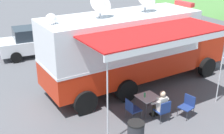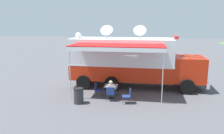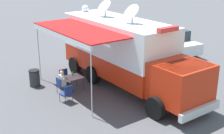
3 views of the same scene
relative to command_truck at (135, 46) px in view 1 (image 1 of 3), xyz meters
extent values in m
plane|color=#515156|center=(0.01, -0.75, -1.95)|extent=(100.00, 100.00, 0.00)
cube|color=silver|center=(-2.04, -1.37, -1.94)|extent=(0.40, 4.80, 0.01)
cube|color=red|center=(0.01, -0.75, -0.80)|extent=(2.92, 7.33, 1.10)
cube|color=white|center=(0.01, -0.75, 0.60)|extent=(2.92, 7.33, 1.70)
cube|color=white|center=(0.01, -0.75, -0.25)|extent=(2.94, 7.35, 0.10)
cube|color=red|center=(-0.26, 3.89, -0.50)|extent=(2.42, 2.23, 1.70)
cube|color=#28333D|center=(-0.27, 4.09, 0.00)|extent=(2.23, 1.59, 0.70)
cube|color=silver|center=(-0.33, 5.02, -1.40)|extent=(2.38, 0.34, 0.36)
cylinder|color=black|center=(-1.50, 3.62, -1.45)|extent=(0.36, 1.02, 1.00)
cylinder|color=black|center=(1.00, 3.77, -1.45)|extent=(0.36, 1.02, 1.00)
cylinder|color=black|center=(-1.21, -1.36, -1.45)|extent=(0.36, 1.02, 1.00)
cylinder|color=black|center=(1.29, -1.22, -1.45)|extent=(0.36, 1.02, 1.00)
cylinder|color=black|center=(-1.09, -3.34, -1.45)|extent=(0.36, 1.02, 1.00)
cylinder|color=black|center=(1.41, -3.19, -1.45)|extent=(0.36, 1.02, 1.00)
cube|color=white|center=(0.01, -0.75, 1.50)|extent=(2.92, 7.33, 0.10)
cube|color=red|center=(-0.21, 2.94, 1.67)|extent=(1.11, 0.34, 0.20)
cylinder|color=silver|center=(0.07, -1.83, 1.78)|extent=(0.10, 0.10, 0.45)
cone|color=silver|center=(0.22, -1.82, 2.18)|extent=(0.77, 0.94, 0.81)
cylinder|color=silver|center=(-0.06, 0.51, 1.78)|extent=(0.10, 0.10, 0.45)
sphere|color=white|center=(0.20, -3.94, 1.73)|extent=(0.44, 0.44, 0.44)
cube|color=red|center=(2.36, -0.61, 1.30)|extent=(2.53, 5.88, 0.06)
cube|color=white|center=(3.41, -0.55, 1.16)|extent=(0.42, 5.75, 0.24)
cylinder|color=silver|center=(3.20, 2.17, -0.32)|extent=(0.05, 0.05, 3.25)
cylinder|color=silver|center=(3.51, -3.28, -0.32)|extent=(0.05, 0.05, 3.25)
cube|color=silver|center=(2.54, -0.97, -1.23)|extent=(0.85, 0.85, 0.03)
cylinder|color=#333338|center=(2.15, -0.62, -1.60)|extent=(0.03, 0.03, 0.70)
cylinder|color=#333338|center=(2.89, -0.58, -1.60)|extent=(0.03, 0.03, 0.70)
cylinder|color=#333338|center=(2.19, -1.36, -1.60)|extent=(0.03, 0.03, 0.70)
cylinder|color=#333338|center=(2.93, -1.31, -1.60)|extent=(0.03, 0.03, 0.70)
cylinder|color=#3F9959|center=(2.52, -1.12, -1.12)|extent=(0.07, 0.07, 0.20)
cylinder|color=white|center=(2.52, -1.12, -1.01)|extent=(0.04, 0.04, 0.02)
cube|color=navy|center=(3.24, -0.82, -1.53)|extent=(0.51, 0.51, 0.04)
cube|color=navy|center=(3.46, -0.81, -1.30)|extent=(0.07, 0.48, 0.44)
cylinder|color=#333338|center=(3.03, -1.05, -1.74)|extent=(0.02, 0.02, 0.42)
cylinder|color=#333338|center=(3.01, -0.61, -1.74)|extent=(0.02, 0.02, 0.42)
cylinder|color=#333338|center=(3.47, -1.02, -1.74)|extent=(0.02, 0.02, 0.42)
cylinder|color=#333338|center=(3.45, -0.59, -1.74)|extent=(0.02, 0.02, 0.42)
cube|color=navy|center=(2.68, -1.72, -1.53)|extent=(0.51, 0.51, 0.04)
cube|color=navy|center=(2.69, -1.94, -1.30)|extent=(0.48, 0.07, 0.44)
cylinder|color=#333338|center=(2.45, -1.51, -1.74)|extent=(0.02, 0.02, 0.42)
cylinder|color=#333338|center=(2.89, -1.48, -1.74)|extent=(0.02, 0.02, 0.42)
cylinder|color=#333338|center=(2.47, -1.95, -1.74)|extent=(0.02, 0.02, 0.42)
cylinder|color=#333338|center=(2.91, -1.92, -1.74)|extent=(0.02, 0.02, 0.42)
cube|color=navy|center=(3.51, 0.16, -1.53)|extent=(0.58, 0.58, 0.04)
cube|color=navy|center=(3.46, 0.38, -1.30)|extent=(0.48, 0.15, 0.44)
cylinder|color=#333338|center=(3.77, 0.00, -1.74)|extent=(0.02, 0.02, 0.42)
cylinder|color=#333338|center=(3.34, -0.10, -1.74)|extent=(0.02, 0.02, 0.42)
cylinder|color=#333338|center=(3.67, 0.43, -1.74)|extent=(0.02, 0.02, 0.42)
cylinder|color=#333338|center=(3.24, 0.33, -1.74)|extent=(0.02, 0.02, 0.42)
cube|color=silver|center=(3.24, -0.82, -1.23)|extent=(0.26, 0.37, 0.56)
sphere|color=beige|center=(3.24, -0.82, -0.81)|extent=(0.22, 0.22, 0.22)
cylinder|color=silver|center=(3.13, -1.05, -1.19)|extent=(0.43, 0.11, 0.34)
cylinder|color=silver|center=(3.11, -0.60, -1.19)|extent=(0.43, 0.11, 0.34)
cylinder|color=#383323|center=(3.07, -0.93, -1.51)|extent=(0.39, 0.15, 0.13)
cylinder|color=#383323|center=(2.89, -0.94, -1.74)|extent=(0.11, 0.11, 0.42)
cube|color=black|center=(2.83, -0.94, -1.91)|extent=(0.25, 0.11, 0.07)
cylinder|color=#383323|center=(3.05, -0.73, -1.51)|extent=(0.39, 0.15, 0.13)
cylinder|color=#383323|center=(2.87, -0.74, -1.74)|extent=(0.11, 0.11, 0.42)
cube|color=black|center=(2.81, -0.74, -1.91)|extent=(0.25, 0.11, 0.07)
cylinder|color=black|center=(4.11, -2.54, -1.07)|extent=(0.57, 0.57, 0.06)
cube|color=silver|center=(-6.44, -3.13, -1.25)|extent=(2.06, 4.30, 0.76)
cube|color=#28333D|center=(-6.45, -3.28, -0.53)|extent=(1.73, 2.19, 0.68)
cylinder|color=black|center=(-7.26, -1.78, -1.63)|extent=(0.26, 0.65, 0.64)
cylinder|color=black|center=(-5.46, -1.89, -1.63)|extent=(0.26, 0.65, 0.64)
cylinder|color=black|center=(-7.42, -4.38, -1.63)|extent=(0.26, 0.65, 0.64)
cylinder|color=black|center=(-5.62, -4.49, -1.63)|extent=(0.26, 0.65, 0.64)
camera|label=1|loc=(10.83, -7.04, 4.23)|focal=46.62mm
camera|label=2|loc=(15.93, 2.07, 2.75)|focal=36.37mm
camera|label=3|loc=(8.88, 12.71, 4.51)|focal=49.41mm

